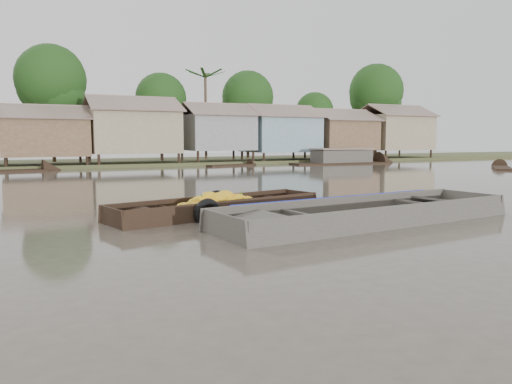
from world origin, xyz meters
name	(u,v)px	position (x,y,z in m)	size (l,w,h in m)	color
ground	(302,231)	(0.00, 0.00, 0.00)	(120.00, 120.00, 0.00)	#4B4239
riverbank	(133,127)	(3.03, 31.86, 3.07)	(120.00, 12.47, 10.22)	#384723
banana_boat	(217,207)	(-0.84, 3.19, 0.20)	(6.59, 2.95, 0.88)	black
viewer_boat	(368,219)	(2.18, 0.34, 0.08)	(8.64, 3.07, 0.68)	#403C36
distant_boats	(288,163)	(13.40, 24.30, 0.23)	(46.61, 14.95, 1.38)	black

